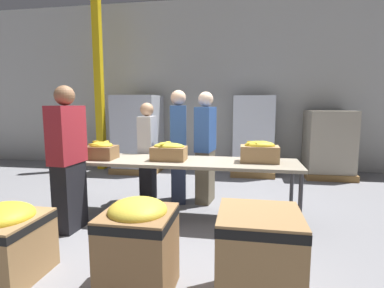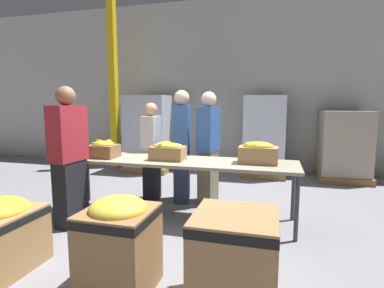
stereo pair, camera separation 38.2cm
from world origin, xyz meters
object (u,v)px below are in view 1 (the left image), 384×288
Objects in this scene: sorting_table at (175,164)px; banana_box_0 at (101,150)px; banana_box_2 at (259,152)px; volunteer_2 at (148,153)px; banana_box_1 at (169,151)px; donation_bin_0 at (4,239)px; donation_bin_2 at (259,257)px; volunteer_1 at (68,160)px; donation_bin_1 at (138,244)px; pallet_stack_0 at (138,134)px; volunteer_3 at (205,148)px; pallet_stack_2 at (253,136)px; support_pillar at (99,85)px; volunteer_0 at (179,147)px; pallet_stack_1 at (328,144)px.

sorting_table is 1.02m from banana_box_0.
volunteer_2 is (-1.70, 0.60, -0.17)m from banana_box_2.
banana_box_0 is at bearing -175.88° from banana_box_1.
banana_box_2 is at bearing 36.67° from donation_bin_0.
donation_bin_0 is at bearing 180.00° from donation_bin_2.
volunteer_2 is at bearing -22.14° from volunteer_1.
donation_bin_0 is (-2.27, -1.69, -0.59)m from banana_box_2.
banana_box_1 is 0.56× the size of donation_bin_1.
volunteer_1 reaches higher than pallet_stack_0.
banana_box_2 is at bearing 56.01° from volunteer_3.
banana_box_0 is at bearing -48.82° from volunteer_3.
donation_bin_0 is at bearing -180.00° from donation_bin_1.
pallet_stack_2 is (2.29, 3.45, -0.03)m from volunteer_1.
banana_box_1 is at bearing -59.41° from volunteer_1.
donation_bin_1 is at bearing -87.18° from sorting_table.
banana_box_1 is 0.26× the size of pallet_stack_2.
banana_box_0 is 0.10× the size of support_pillar.
volunteer_0 is 0.42m from volunteer_3.
pallet_stack_0 is 1.01× the size of pallet_stack_2.
banana_box_0 is at bearing -79.82° from pallet_stack_0.
volunteer_1 is at bearing -39.92° from volunteer_3.
pallet_stack_2 reaches higher than volunteer_2.
banana_box_0 reaches higher than banana_box_1.
donation_bin_0 is 5.97m from pallet_stack_1.
volunteer_0 is (-0.03, 0.75, -0.05)m from banana_box_1.
banana_box_0 is at bearing -33.06° from volunteer_2.
pallet_stack_1 is (1.58, 2.85, -0.25)m from banana_box_2.
volunteer_1 is 2.20× the size of donation_bin_1.
donation_bin_0 is at bearing -17.84° from volunteer_2.
volunteer_2 is at bearing 75.94° from donation_bin_0.
support_pillar is (-3.58, 2.77, 1.05)m from banana_box_2.
pallet_stack_2 is at bearing -178.86° from pallet_stack_1.
support_pillar is at bearing 24.60° from volunteer_1.
pallet_stack_0 is at bearing 118.86° from sorting_table.
pallet_stack_1 is at bearing 0.94° from support_pillar.
donation_bin_1 is 5.25m from pallet_stack_1.
donation_bin_1 is (-0.23, -2.41, -0.44)m from volunteer_3.
pallet_stack_2 is at bearing 69.03° from sorting_table.
volunteer_1 reaches higher than banana_box_2.
banana_box_1 is at bearing -163.22° from sorting_table.
volunteer_1 is 2.35× the size of donation_bin_2.
banana_box_2 is 1.81m from volunteer_2.
volunteer_0 reaches higher than pallet_stack_2.
banana_box_2 is 0.34× the size of pallet_stack_1.
support_pillar is 3.75m from pallet_stack_2.
volunteer_3 is at bearing 137.71° from banana_box_2.
pallet_stack_1 reaches higher than banana_box_0.
sorting_table is 0.81× the size of support_pillar.
banana_box_0 reaches higher than donation_bin_0.
banana_box_2 is at bearing 3.54° from banana_box_0.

